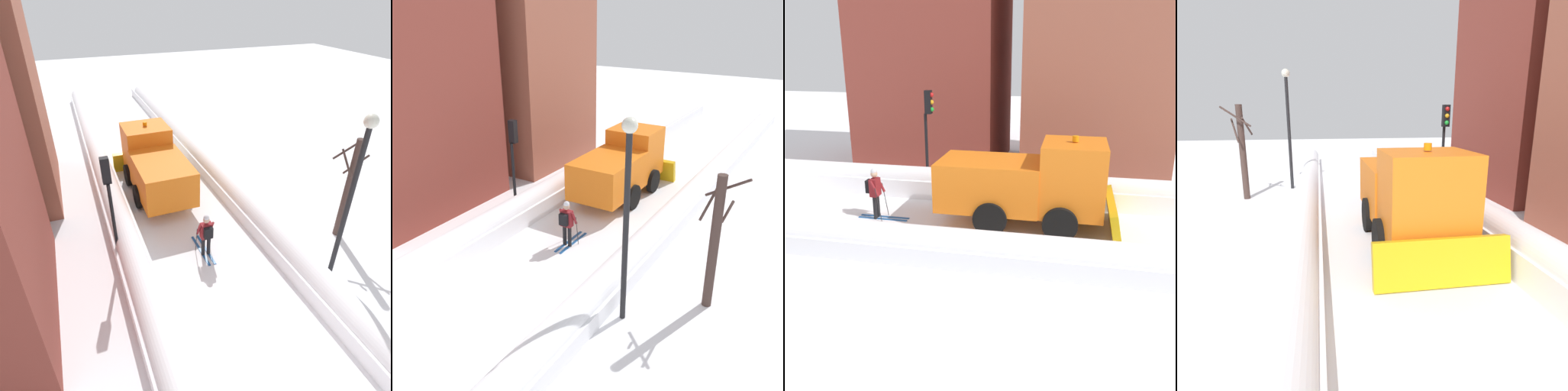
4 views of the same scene
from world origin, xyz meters
TOP-DOWN VIEW (x-y plane):
  - ground_plane at (0.00, 10.00)m, footprint 80.00×80.00m
  - snowbank_left at (-2.74, 10.00)m, footprint 1.10×36.00m
  - snowbank_right at (2.74, 10.00)m, footprint 1.10×36.00m
  - plow_truck at (-0.48, 10.09)m, footprint 3.20×5.98m
  - skier at (-0.01, 4.78)m, footprint 0.62×1.80m
  - traffic_light_pole at (-3.14, 5.75)m, footprint 0.28×0.42m
  - street_lamp at (3.62, 2.17)m, footprint 0.40×0.40m
  - bare_tree_near at (5.52, 4.01)m, footprint 1.27×0.96m

SIDE VIEW (x-z plane):
  - ground_plane at x=0.00m, z-range 0.00..0.00m
  - snowbank_right at x=2.74m, z-range -0.07..0.95m
  - snowbank_left at x=-2.74m, z-range -0.05..1.13m
  - skier at x=-0.01m, z-range 0.10..1.91m
  - plow_truck at x=-0.48m, z-range -0.08..3.04m
  - bare_tree_near at x=5.52m, z-range 0.09..4.26m
  - traffic_light_pole at x=-3.14m, z-range 0.85..4.99m
  - street_lamp at x=3.62m, z-range 0.72..6.58m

